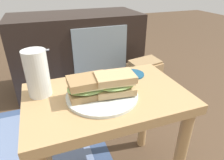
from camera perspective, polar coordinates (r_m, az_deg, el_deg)
The scene contains 9 objects.
side_table at distance 0.75m, azimuth -1.42°, elevation -9.82°, with size 0.56×0.36×0.46m.
tv_cabinet at distance 1.63m, azimuth -9.66°, elevation 8.01°, with size 0.96×0.46×0.58m.
area_rug at distance 1.22m, azimuth -27.20°, elevation -18.54°, with size 0.98×0.83×0.01m.
plate at distance 0.68m, azimuth -2.81°, elevation -4.42°, with size 0.24×0.24×0.01m, color silver.
sandwich_front at distance 0.66m, azimuth -6.66°, elevation -1.93°, with size 0.14×0.10×0.07m.
sandwich_back at distance 0.66m, azimuth 0.85°, elevation -0.90°, with size 0.15×0.11×0.07m.
beer_glass at distance 0.70m, azimuth -20.56°, elevation 1.58°, with size 0.08×0.08×0.16m.
coaster at distance 0.83m, azimuth 5.86°, elevation 1.66°, with size 0.10×0.10×0.01m, color navy.
paper_bag at distance 1.41m, azimuth 9.00°, elevation -0.80°, with size 0.24×0.18×0.33m.
Camera 1 is at (-0.19, -0.56, 0.82)m, focal length 32.01 mm.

